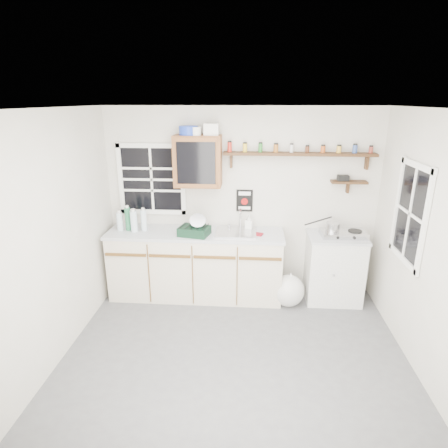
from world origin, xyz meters
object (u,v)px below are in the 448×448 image
object	(u,v)px
main_cabinet	(196,264)
dish_rack	(195,228)
right_cabinet	(334,268)
spice_shelf	(298,153)
hotplate	(343,233)
upper_cabinet	(198,161)

from	to	relation	value
main_cabinet	dish_rack	xyz separation A→B (m)	(0.02, -0.12, 0.55)
right_cabinet	spice_shelf	distance (m)	1.58
spice_shelf	dish_rack	bearing A→B (deg)	-165.56
dish_rack	hotplate	xyz separation A→B (m)	(1.89, 0.12, -0.06)
main_cabinet	right_cabinet	bearing A→B (deg)	0.79
right_cabinet	hotplate	bearing A→B (deg)	-15.43
right_cabinet	spice_shelf	world-z (taller)	spice_shelf
upper_cabinet	spice_shelf	world-z (taller)	upper_cabinet
right_cabinet	dish_rack	xyz separation A→B (m)	(-1.81, -0.14, 0.55)
main_cabinet	right_cabinet	world-z (taller)	main_cabinet
right_cabinet	dish_rack	bearing A→B (deg)	-175.51
dish_rack	main_cabinet	bearing A→B (deg)	112.80
main_cabinet	dish_rack	bearing A→B (deg)	-79.63
upper_cabinet	right_cabinet	bearing A→B (deg)	-3.76
spice_shelf	main_cabinet	bearing A→B (deg)	-170.71
main_cabinet	upper_cabinet	bearing A→B (deg)	76.32
main_cabinet	dish_rack	distance (m)	0.56
upper_cabinet	dish_rack	distance (m)	0.86
spice_shelf	upper_cabinet	bearing A→B (deg)	-176.87
right_cabinet	upper_cabinet	distance (m)	2.26
main_cabinet	upper_cabinet	distance (m)	1.37
right_cabinet	hotplate	distance (m)	0.50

